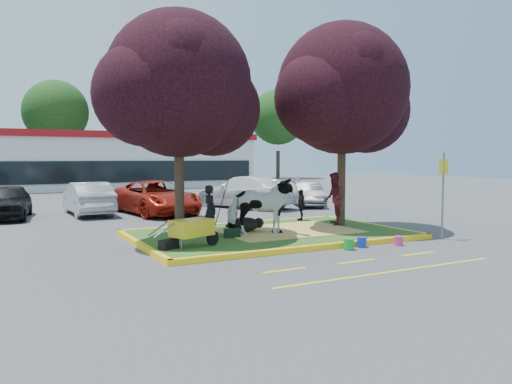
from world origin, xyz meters
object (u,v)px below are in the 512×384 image
calf (243,225)px  sign_post (443,186)px  car_silver (88,198)px  cow (262,206)px  wheelbarrow (192,228)px  handler (210,210)px  bucket_green (349,244)px  bucket_pink (398,241)px  car_black (7,202)px  bucket_blue (362,242)px

calf → sign_post: (5.06, -3.24, 1.23)m
sign_post → car_silver: 14.38m
cow → wheelbarrow: size_ratio=1.08×
sign_post → handler: bearing=155.0°
calf → bucket_green: size_ratio=3.52×
bucket_pink → car_silver: bearing=118.4°
wheelbarrow → bucket_green: bearing=-43.2°
handler → wheelbarrow: (-1.23, -1.77, -0.25)m
sign_post → bucket_pink: size_ratio=9.72×
car_black → bucket_green: bearing=-48.0°
bucket_pink → wheelbarrow: bearing=162.9°
bucket_green → wheelbarrow: bearing=157.7°
sign_post → bucket_pink: (-1.89, -0.15, -1.48)m
bucket_pink → car_silver: 13.49m
calf → bucket_blue: calf is taller
handler → wheelbarrow: size_ratio=0.78×
handler → car_black: 9.96m
calf → bucket_pink: bearing=-68.9°
wheelbarrow → sign_post: sign_post is taller
bucket_green → bucket_blue: (0.55, 0.13, -0.01)m
cow → bucket_pink: (2.93, -2.64, -0.88)m
car_silver → car_black: bearing=-3.0°
calf → bucket_pink: (3.17, -3.40, -0.25)m
car_black → bucket_pink: bearing=-43.1°
sign_post → bucket_blue: 3.33m
bucket_pink → cow: bearing=138.0°
cow → handler: (-1.32, 0.82, -0.12)m
cow → bucket_blue: (1.83, -2.39, -0.87)m
bucket_blue → cow: bearing=127.4°
handler → sign_post: 7.01m
bucket_green → car_silver: car_silver is taller
cow → handler: cow is taller
cow → bucket_blue: bearing=-120.9°
bucket_blue → sign_post: bearing=-1.9°
bucket_blue → car_silver: size_ratio=0.07×
calf → handler: handler is taller
calf → car_silver: 9.07m
sign_post → bucket_blue: (-2.99, 0.10, -1.47)m
cow → handler: bearing=80.0°
handler → bucket_blue: handler is taller
handler → wheelbarrow: bearing=140.7°
sign_post → bucket_pink: bearing=-172.0°
bucket_green → bucket_pink: 1.66m
bucket_blue → car_black: 14.39m
handler → car_black: bearing=27.6°
car_black → cow: bearing=-46.3°
bucket_green → sign_post: bearing=0.5°
calf → wheelbarrow: 2.89m
cow → bucket_blue: cow is taller
calf → cow: bearing=-94.5°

